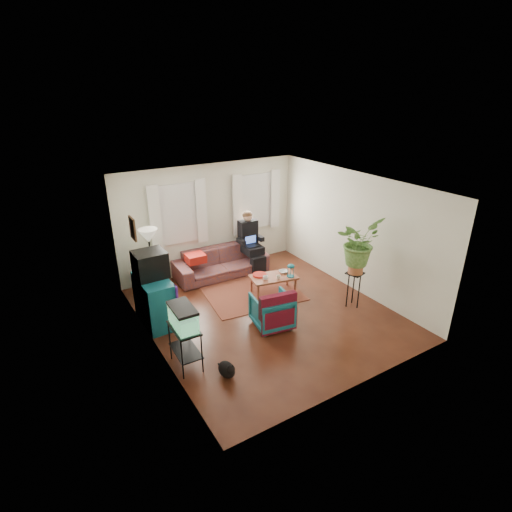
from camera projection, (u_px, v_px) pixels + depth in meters
floor at (266, 313)px, 8.05m from camera, size 4.50×5.00×0.01m
ceiling at (268, 185)px, 7.02m from camera, size 4.50×5.00×0.01m
wall_back at (210, 219)px, 9.50m from camera, size 4.50×0.01×2.60m
wall_front at (364, 313)px, 5.58m from camera, size 4.50×0.01×2.60m
wall_left at (151, 282)px, 6.46m from camera, size 0.01×5.00×2.60m
wall_right at (354, 232)px, 8.62m from camera, size 0.01×5.00×2.60m
window_left at (178, 214)px, 9.00m from camera, size 1.08×0.04×1.38m
window_right at (255, 201)px, 9.98m from camera, size 1.08×0.04×1.38m
curtains_left at (179, 215)px, 8.93m from camera, size 1.36×0.06×1.50m
curtains_right at (257, 202)px, 9.92m from camera, size 1.36×0.06×1.50m
picture_frame at (133, 228)px, 6.88m from camera, size 0.04×0.32×0.40m
area_rug at (252, 293)px, 8.81m from camera, size 2.18×1.83×0.01m
sofa at (221, 258)px, 9.50m from camera, size 2.24×0.94×0.86m
seated_person at (250, 243)px, 9.77m from camera, size 0.57×0.70×1.32m
side_table at (153, 277)px, 8.67m from camera, size 0.62×0.62×0.78m
table_lamp at (149, 246)px, 8.39m from camera, size 0.47×0.47×0.72m
dresser at (155, 301)px, 7.56m from camera, size 0.54×1.05×0.93m
crt_tv at (150, 264)px, 7.37m from camera, size 0.58×0.53×0.50m
aquarium_stand at (186, 347)px, 6.40m from camera, size 0.38×0.66×0.73m
aquarium at (183, 317)px, 6.18m from camera, size 0.34×0.60×0.38m
black_cat at (227, 368)px, 6.24m from camera, size 0.24×0.37×0.31m
armchair at (272, 309)px, 7.49m from camera, size 0.78×0.74×0.71m
serape_throw at (278, 309)px, 7.20m from camera, size 0.73×0.27×0.58m
coffee_table at (273, 285)px, 8.73m from camera, size 1.08×0.72×0.41m
cup_a at (265, 278)px, 8.48m from camera, size 0.13×0.13×0.09m
cup_b at (278, 277)px, 8.51m from camera, size 0.11×0.11×0.08m
bowl at (283, 272)px, 8.81m from camera, size 0.23×0.23×0.05m
snack_tray at (260, 275)px, 8.67m from camera, size 0.36×0.36×0.04m
birdcage at (291, 270)px, 8.59m from camera, size 0.19×0.19×0.29m
plant_stand at (353, 289)px, 8.16m from camera, size 0.39×0.39×0.76m
potted_plant at (358, 249)px, 7.80m from camera, size 1.03×0.95×0.96m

